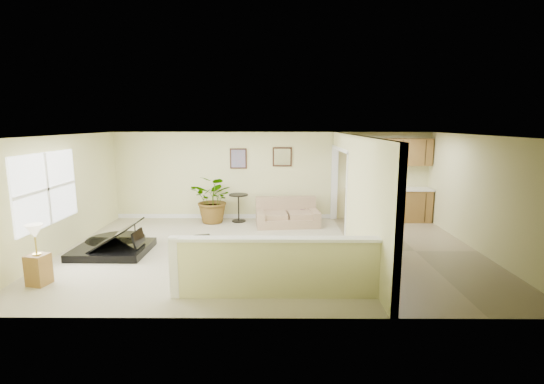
{
  "coord_description": "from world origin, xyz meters",
  "views": [
    {
      "loc": [
        0.09,
        -8.23,
        2.76
      ],
      "look_at": [
        0.03,
        0.4,
        1.24
      ],
      "focal_mm": 26.0,
      "sensor_mm": 36.0,
      "label": 1
    }
  ],
  "objects_px": {
    "piano": "(112,224)",
    "accent_table": "(239,204)",
    "piano_bench": "(204,249)",
    "loveseat": "(287,212)",
    "small_plant": "(304,215)",
    "lamp_stand": "(37,259)",
    "palm_plant": "(214,200)"
  },
  "relations": [
    {
      "from": "piano",
      "to": "accent_table",
      "type": "height_order",
      "value": "piano"
    },
    {
      "from": "piano_bench",
      "to": "loveseat",
      "type": "xyz_separation_m",
      "value": [
        1.79,
        2.77,
        0.15
      ]
    },
    {
      "from": "piano_bench",
      "to": "small_plant",
      "type": "distance_m",
      "value": 3.8
    },
    {
      "from": "accent_table",
      "to": "piano",
      "type": "bearing_deg",
      "value": -133.72
    },
    {
      "from": "lamp_stand",
      "to": "loveseat",
      "type": "bearing_deg",
      "value": 42.75
    },
    {
      "from": "piano_bench",
      "to": "lamp_stand",
      "type": "bearing_deg",
      "value": -153.51
    },
    {
      "from": "small_plant",
      "to": "lamp_stand",
      "type": "bearing_deg",
      "value": -138.2
    },
    {
      "from": "loveseat",
      "to": "piano",
      "type": "bearing_deg",
      "value": -155.1
    },
    {
      "from": "piano",
      "to": "piano_bench",
      "type": "relative_size",
      "value": 2.86
    },
    {
      "from": "loveseat",
      "to": "palm_plant",
      "type": "xyz_separation_m",
      "value": [
        -2.02,
        0.23,
        0.29
      ]
    },
    {
      "from": "piano",
      "to": "loveseat",
      "type": "height_order",
      "value": "piano"
    },
    {
      "from": "palm_plant",
      "to": "small_plant",
      "type": "xyz_separation_m",
      "value": [
        2.5,
        0.06,
        -0.45
      ]
    },
    {
      "from": "loveseat",
      "to": "accent_table",
      "type": "bearing_deg",
      "value": 160.15
    },
    {
      "from": "piano_bench",
      "to": "loveseat",
      "type": "height_order",
      "value": "loveseat"
    },
    {
      "from": "piano",
      "to": "loveseat",
      "type": "bearing_deg",
      "value": 30.98
    },
    {
      "from": "piano",
      "to": "palm_plant",
      "type": "distance_m",
      "value": 3.1
    },
    {
      "from": "loveseat",
      "to": "small_plant",
      "type": "relative_size",
      "value": 3.75
    },
    {
      "from": "small_plant",
      "to": "accent_table",
      "type": "bearing_deg",
      "value": 178.14
    },
    {
      "from": "accent_table",
      "to": "lamp_stand",
      "type": "xyz_separation_m",
      "value": [
        -3.05,
        -4.42,
        -0.05
      ]
    },
    {
      "from": "accent_table",
      "to": "piano_bench",
      "type": "bearing_deg",
      "value": -97.82
    },
    {
      "from": "small_plant",
      "to": "lamp_stand",
      "type": "height_order",
      "value": "lamp_stand"
    },
    {
      "from": "piano",
      "to": "palm_plant",
      "type": "relative_size",
      "value": 1.24
    },
    {
      "from": "piano_bench",
      "to": "small_plant",
      "type": "height_order",
      "value": "small_plant"
    },
    {
      "from": "piano",
      "to": "accent_table",
      "type": "distance_m",
      "value": 3.62
    },
    {
      "from": "loveseat",
      "to": "palm_plant",
      "type": "bearing_deg",
      "value": 168.02
    },
    {
      "from": "palm_plant",
      "to": "small_plant",
      "type": "height_order",
      "value": "palm_plant"
    },
    {
      "from": "piano_bench",
      "to": "loveseat",
      "type": "bearing_deg",
      "value": 57.13
    },
    {
      "from": "small_plant",
      "to": "loveseat",
      "type": "bearing_deg",
      "value": -148.53
    },
    {
      "from": "accent_table",
      "to": "small_plant",
      "type": "height_order",
      "value": "accent_table"
    },
    {
      "from": "piano",
      "to": "small_plant",
      "type": "height_order",
      "value": "piano"
    },
    {
      "from": "piano_bench",
      "to": "accent_table",
      "type": "bearing_deg",
      "value": 82.18
    },
    {
      "from": "palm_plant",
      "to": "loveseat",
      "type": "bearing_deg",
      "value": -6.47
    }
  ]
}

